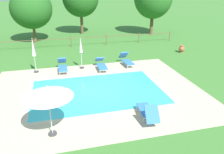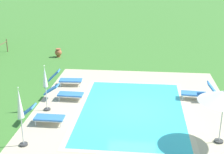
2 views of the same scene
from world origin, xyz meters
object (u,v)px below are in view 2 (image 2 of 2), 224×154
(sun_lounger_north_far, at_px, (65,93))
(patio_umbrella_closed_row_west, at_px, (20,108))
(sun_lounger_north_near_steps, at_px, (43,116))
(terracotta_urn_near_fence, at_px, (58,53))
(sun_lounger_north_mid, at_px, (66,79))
(patio_umbrella_open_foreground, at_px, (224,96))
(patio_umbrella_closed_row_centre, at_px, (45,81))
(sun_lounger_north_end, at_px, (199,92))

(sun_lounger_north_far, relative_size, patio_umbrella_closed_row_west, 0.83)
(sun_lounger_north_near_steps, relative_size, sun_lounger_north_far, 0.97)
(patio_umbrella_closed_row_west, bearing_deg, terracotta_urn_near_fence, 8.65)
(sun_lounger_north_mid, distance_m, patio_umbrella_open_foreground, 9.55)
(sun_lounger_north_near_steps, bearing_deg, sun_lounger_north_mid, 1.56)
(patio_umbrella_open_foreground, xyz_separation_m, patio_umbrella_closed_row_west, (-1.02, 7.64, -0.36))
(patio_umbrella_open_foreground, distance_m, patio_umbrella_closed_row_centre, 7.98)
(sun_lounger_north_far, height_order, sun_lounger_north_end, sun_lounger_north_end)
(sun_lounger_north_near_steps, height_order, sun_lounger_north_mid, sun_lounger_north_mid)
(patio_umbrella_open_foreground, bearing_deg, sun_lounger_north_end, 2.03)
(sun_lounger_north_near_steps, relative_size, patio_umbrella_open_foreground, 0.88)
(sun_lounger_north_end, height_order, terracotta_urn_near_fence, sun_lounger_north_end)
(sun_lounger_north_near_steps, bearing_deg, sun_lounger_north_far, -6.68)
(sun_lounger_north_mid, xyz_separation_m, patio_umbrella_closed_row_centre, (-3.42, 0.12, 1.10))
(sun_lounger_north_far, height_order, terracotta_urn_near_fence, sun_lounger_north_far)
(patio_umbrella_closed_row_centre, height_order, terracotta_urn_near_fence, patio_umbrella_closed_row_centre)
(sun_lounger_north_far, bearing_deg, patio_umbrella_closed_row_centre, 157.24)
(sun_lounger_north_near_steps, relative_size, terracotta_urn_near_fence, 3.03)
(sun_lounger_north_near_steps, distance_m, sun_lounger_north_mid, 4.82)
(sun_lounger_north_near_steps, relative_size, sun_lounger_north_end, 1.03)
(sun_lounger_north_near_steps, relative_size, patio_umbrella_closed_row_west, 0.81)
(patio_umbrella_open_foreground, bearing_deg, terracotta_urn_near_fence, 39.67)
(patio_umbrella_closed_row_west, distance_m, terracotta_urn_near_fence, 12.73)
(sun_lounger_north_far, bearing_deg, sun_lounger_north_near_steps, 173.32)
(sun_lounger_north_near_steps, distance_m, patio_umbrella_closed_row_centre, 1.80)
(patio_umbrella_closed_row_west, relative_size, patio_umbrella_closed_row_centre, 1.07)
(sun_lounger_north_far, relative_size, terracotta_urn_near_fence, 3.12)
(sun_lounger_north_near_steps, xyz_separation_m, sun_lounger_north_end, (3.46, -7.26, 0.02))
(sun_lounger_north_near_steps, bearing_deg, sun_lounger_north_end, -64.53)
(patio_umbrella_closed_row_west, distance_m, patio_umbrella_closed_row_centre, 3.23)
(sun_lounger_north_mid, xyz_separation_m, patio_umbrella_closed_row_west, (-6.66, 0.09, 1.23))
(sun_lounger_north_end, height_order, patio_umbrella_closed_row_centre, patio_umbrella_closed_row_centre)
(sun_lounger_north_far, xyz_separation_m, patio_umbrella_closed_row_west, (-4.59, 0.55, 1.24))
(sun_lounger_north_far, distance_m, patio_umbrella_closed_row_centre, 1.85)
(sun_lounger_north_near_steps, xyz_separation_m, patio_umbrella_open_foreground, (-0.82, -7.41, 1.60))
(terracotta_urn_near_fence, bearing_deg, sun_lounger_north_far, -162.82)
(sun_lounger_north_far, relative_size, sun_lounger_north_end, 1.07)
(sun_lounger_north_near_steps, distance_m, patio_umbrella_closed_row_west, 2.22)
(patio_umbrella_open_foreground, height_order, patio_umbrella_closed_row_centre, patio_umbrella_closed_row_centre)
(sun_lounger_north_end, bearing_deg, terracotta_urn_near_fence, 52.41)
(sun_lounger_north_mid, relative_size, patio_umbrella_closed_row_west, 0.80)
(sun_lounger_north_end, distance_m, patio_umbrella_open_foreground, 4.56)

